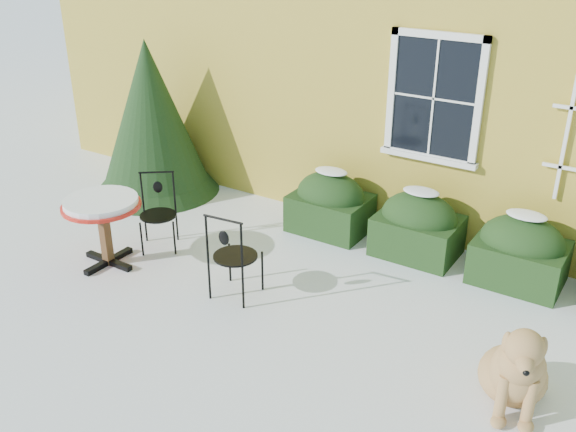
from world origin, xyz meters
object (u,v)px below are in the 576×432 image
Objects in this scene: bistro_table at (102,210)px; evergreen_shrub at (153,133)px; patio_chair_far at (158,212)px; patio_chair_near at (233,255)px; dog at (516,371)px.

evergreen_shrub is at bearing 118.52° from bistro_table.
patio_chair_far is (0.23, 0.72, -0.25)m from bistro_table.
patio_chair_near is (1.82, 0.26, -0.21)m from bistro_table.
bistro_table is at bearing -61.48° from evergreen_shrub.
evergreen_shrub reaches higher than patio_chair_near.
patio_chair_far is 4.86m from dog.
evergreen_shrub is at bearing -38.13° from patio_chair_near.
patio_chair_far is at bearing -22.31° from patio_chair_near.
dog is at bearing -44.51° from patio_chair_far.
evergreen_shrub is 2.24× the size of patio_chair_near.
evergreen_shrub reaches higher than patio_chair_far.
evergreen_shrub reaches higher than dog.
patio_chair_near is at bearing -32.07° from evergreen_shrub.
patio_chair_near reaches higher than patio_chair_far.
bistro_table is 0.80m from patio_chair_far.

